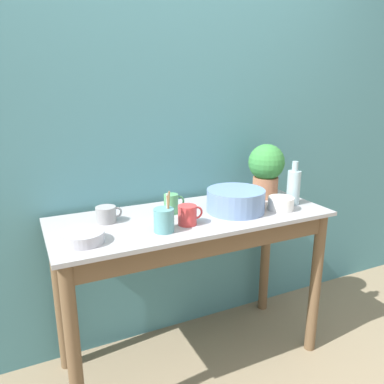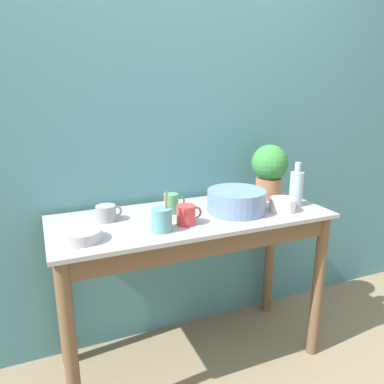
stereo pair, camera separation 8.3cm
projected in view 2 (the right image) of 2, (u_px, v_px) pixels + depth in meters
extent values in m
cube|color=teal|center=(169.00, 136.00, 2.08)|extent=(6.00, 0.05, 2.40)
cylinder|color=brown|center=(70.00, 350.00, 1.55)|extent=(0.06, 0.06, 0.82)
cylinder|color=brown|center=(318.00, 288.00, 2.03)|extent=(0.06, 0.06, 0.82)
cylinder|color=brown|center=(61.00, 295.00, 1.96)|extent=(0.06, 0.06, 0.82)
cylinder|color=brown|center=(269.00, 254.00, 2.44)|extent=(0.06, 0.06, 0.82)
cube|color=brown|center=(212.00, 245.00, 1.69)|extent=(1.29, 0.02, 0.10)
cube|color=#9E9EA3|center=(192.00, 217.00, 1.88)|extent=(1.39, 0.56, 0.02)
cylinder|color=#A36647|center=(268.00, 188.00, 2.15)|extent=(0.15, 0.15, 0.12)
sphere|color=#337A38|center=(270.00, 163.00, 2.11)|extent=(0.21, 0.21, 0.21)
cylinder|color=#6684B2|center=(236.00, 201.00, 1.91)|extent=(0.30, 0.30, 0.12)
cylinder|color=#93B2BC|center=(296.00, 189.00, 2.00)|extent=(0.07, 0.07, 0.19)
cylinder|color=#93B2BC|center=(298.00, 167.00, 1.97)|extent=(0.03, 0.03, 0.05)
cylinder|color=#4C935B|center=(171.00, 204.00, 1.89)|extent=(0.07, 0.07, 0.10)
torus|color=#4C935B|center=(179.00, 202.00, 1.91)|extent=(0.07, 0.01, 0.07)
cylinder|color=gray|center=(106.00, 213.00, 1.79)|extent=(0.10, 0.10, 0.08)
torus|color=gray|center=(117.00, 211.00, 1.81)|extent=(0.05, 0.01, 0.05)
cylinder|color=#C63838|center=(186.00, 215.00, 1.74)|extent=(0.09, 0.09, 0.09)
torus|color=#C63838|center=(196.00, 213.00, 1.75)|extent=(0.06, 0.01, 0.06)
cylinder|color=silver|center=(282.00, 205.00, 1.93)|extent=(0.13, 0.13, 0.07)
cylinder|color=#A8A8B2|center=(81.00, 235.00, 1.56)|extent=(0.17, 0.17, 0.05)
cylinder|color=#569399|center=(162.00, 220.00, 1.66)|extent=(0.09, 0.09, 0.11)
cylinder|color=olive|center=(166.00, 214.00, 1.64)|extent=(0.01, 0.03, 0.16)
cylinder|color=olive|center=(166.00, 211.00, 1.65)|extent=(0.01, 0.04, 0.19)
cylinder|color=#B7B7BC|center=(165.00, 212.00, 1.66)|extent=(0.01, 0.01, 0.17)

